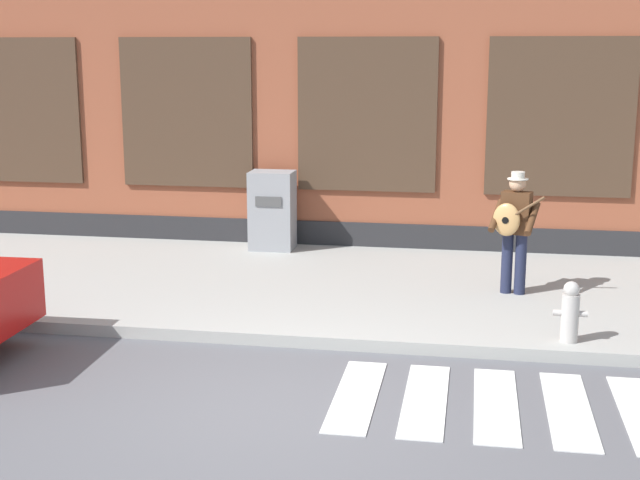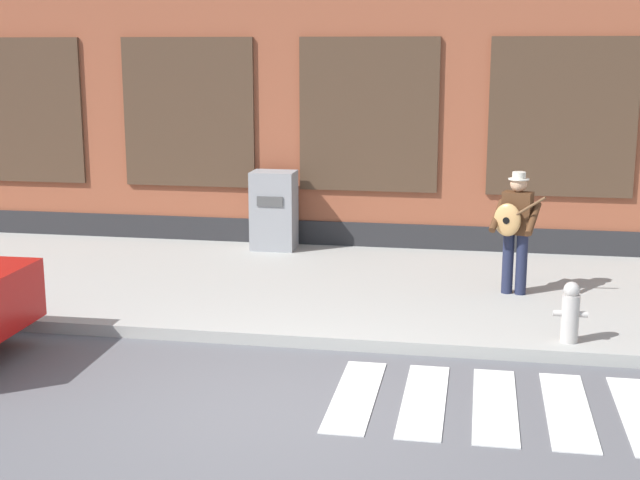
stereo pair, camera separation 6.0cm
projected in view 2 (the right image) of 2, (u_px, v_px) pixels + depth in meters
The scene contains 7 objects.
ground_plane at pixel (279, 409), 8.54m from camera, with size 160.00×160.00×0.00m, color #56565B.
sidewalk at pixel (345, 288), 12.56m from camera, with size 28.00×4.88×0.15m.
building_backdrop at pixel (383, 39), 16.09m from camera, with size 28.00×4.06×7.14m.
crosswalk at pixel (605, 412), 8.44m from camera, with size 5.20×1.90×0.01m.
busker at pixel (515, 226), 11.81m from camera, with size 0.72×0.65×1.65m.
utility_box at pixel (274, 210), 14.58m from camera, with size 0.71×0.56×1.29m.
fire_hydrant at pixel (570, 313), 9.96m from camera, with size 0.38×0.20×0.70m.
Camera 2 is at (1.81, -7.81, 3.38)m, focal length 50.00 mm.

